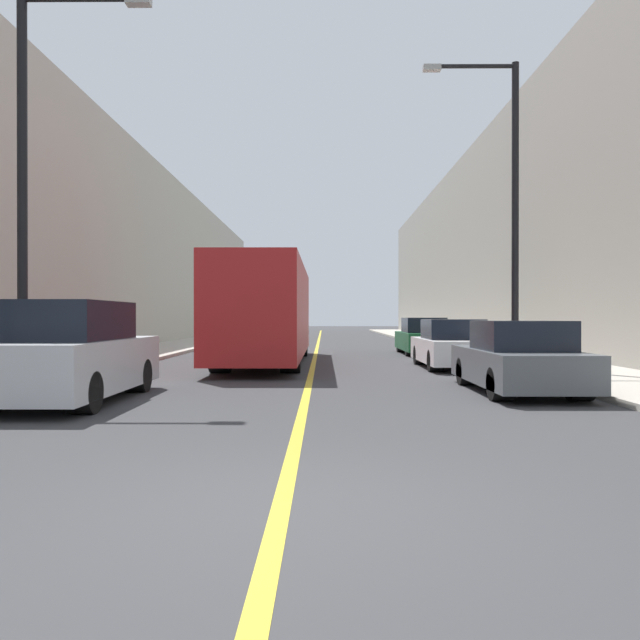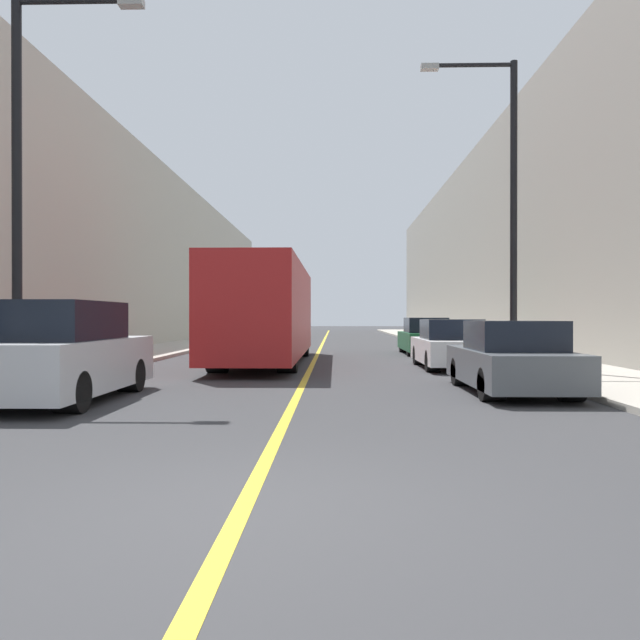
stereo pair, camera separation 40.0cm
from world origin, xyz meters
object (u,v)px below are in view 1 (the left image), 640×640
car_right_near (519,360)px  car_right_mid (451,346)px  parked_suv_left (69,355)px  car_right_far (423,338)px  bus (267,311)px  street_lamp_right (508,195)px  street_lamp_left (34,163)px

car_right_near → car_right_mid: bearing=91.3°
parked_suv_left → car_right_far: size_ratio=1.01×
bus → car_right_mid: bearing=-18.8°
bus → car_right_near: bus is taller
parked_suv_left → car_right_mid: 11.34m
car_right_near → car_right_mid: 6.07m
parked_suv_left → street_lamp_right: 12.51m
bus → car_right_near: size_ratio=2.70×
car_right_far → street_lamp_left: street_lamp_left is taller
parked_suv_left → bus: bearing=73.9°
bus → street_lamp_left: (-4.01, -8.13, 2.94)m
car_right_near → car_right_far: (0.12, 13.10, 0.02)m
bus → street_lamp_right: bearing=-22.9°
car_right_near → parked_suv_left: bearing=-170.3°
parked_suv_left → car_right_near: parked_suv_left is taller
street_lamp_left → bus: bearing=63.7°
car_right_far → street_lamp_right: (1.12, -8.09, 4.32)m
parked_suv_left → car_right_mid: parked_suv_left is taller
parked_suv_left → car_right_mid: (8.47, 7.54, -0.18)m
bus → car_right_near: (5.87, -8.01, -1.07)m
car_right_far → street_lamp_left: (-10.00, -13.21, 3.98)m
parked_suv_left → street_lamp_left: 4.25m
car_right_mid → car_right_far: bearing=87.9°
street_lamp_left → street_lamp_right: size_ratio=0.92×
car_right_far → street_lamp_left: size_ratio=0.58×
car_right_near → street_lamp_right: street_lamp_right is taller
car_right_far → street_lamp_right: street_lamp_right is taller
bus → street_lamp_right: street_lamp_right is taller
bus → car_right_mid: (5.73, -1.95, -1.06)m
street_lamp_left → car_right_far: bearing=52.9°
street_lamp_right → parked_suv_left: bearing=-146.7°
car_right_far → street_lamp_right: 9.24m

